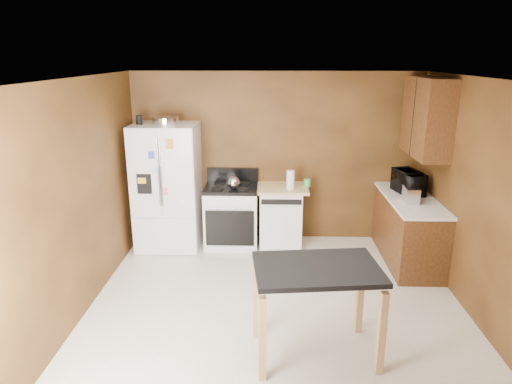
{
  "coord_description": "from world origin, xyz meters",
  "views": [
    {
      "loc": [
        -0.09,
        -4.38,
        2.73
      ],
      "look_at": [
        -0.25,
        0.85,
        1.14
      ],
      "focal_mm": 32.0,
      "sensor_mm": 36.0,
      "label": 1
    }
  ],
  "objects_px": {
    "pen_cup": "(139,120)",
    "gas_range": "(232,215)",
    "paper_towel": "(290,180)",
    "refrigerator": "(168,187)",
    "dishwasher": "(281,215)",
    "kettle": "(234,183)",
    "roasting_pan": "(166,121)",
    "green_canister": "(307,183)",
    "microwave": "(408,183)",
    "island": "(317,281)",
    "toaster": "(411,195)"
  },
  "relations": [
    {
      "from": "pen_cup",
      "to": "gas_range",
      "type": "relative_size",
      "value": 0.11
    },
    {
      "from": "pen_cup",
      "to": "paper_towel",
      "type": "xyz_separation_m",
      "value": [
        2.09,
        0.04,
        -0.84
      ]
    },
    {
      "from": "refrigerator",
      "to": "dishwasher",
      "type": "xyz_separation_m",
      "value": [
        1.63,
        0.09,
        -0.45
      ]
    },
    {
      "from": "kettle",
      "to": "gas_range",
      "type": "bearing_deg",
      "value": 108.81
    },
    {
      "from": "roasting_pan",
      "to": "refrigerator",
      "type": "bearing_deg",
      "value": -136.45
    },
    {
      "from": "pen_cup",
      "to": "green_canister",
      "type": "xyz_separation_m",
      "value": [
        2.34,
        0.17,
        -0.92
      ]
    },
    {
      "from": "kettle",
      "to": "green_canister",
      "type": "height_order",
      "value": "kettle"
    },
    {
      "from": "kettle",
      "to": "microwave",
      "type": "xyz_separation_m",
      "value": [
        2.4,
        -0.11,
        0.05
      ]
    },
    {
      "from": "microwave",
      "to": "gas_range",
      "type": "bearing_deg",
      "value": 70.74
    },
    {
      "from": "roasting_pan",
      "to": "kettle",
      "type": "height_order",
      "value": "roasting_pan"
    },
    {
      "from": "pen_cup",
      "to": "kettle",
      "type": "xyz_separation_m",
      "value": [
        1.28,
        -0.03,
        -0.87
      ]
    },
    {
      "from": "refrigerator",
      "to": "gas_range",
      "type": "xyz_separation_m",
      "value": [
        0.91,
        0.06,
        -0.44
      ]
    },
    {
      "from": "green_canister",
      "to": "island",
      "type": "xyz_separation_m",
      "value": [
        -0.11,
        -2.64,
        -0.19
      ]
    },
    {
      "from": "roasting_pan",
      "to": "microwave",
      "type": "distance_m",
      "value": 3.44
    },
    {
      "from": "roasting_pan",
      "to": "dishwasher",
      "type": "xyz_separation_m",
      "value": [
        1.61,
        0.06,
        -1.4
      ]
    },
    {
      "from": "gas_range",
      "to": "green_canister",
      "type": "bearing_deg",
      "value": 2.93
    },
    {
      "from": "toaster",
      "to": "microwave",
      "type": "height_order",
      "value": "microwave"
    },
    {
      "from": "pen_cup",
      "to": "gas_range",
      "type": "bearing_deg",
      "value": 5.08
    },
    {
      "from": "toaster",
      "to": "island",
      "type": "height_order",
      "value": "toaster"
    },
    {
      "from": "gas_range",
      "to": "toaster",
      "type": "bearing_deg",
      "value": -15.78
    },
    {
      "from": "roasting_pan",
      "to": "green_canister",
      "type": "xyz_separation_m",
      "value": [
        1.99,
        0.1,
        -0.9
      ]
    },
    {
      "from": "gas_range",
      "to": "island",
      "type": "distance_m",
      "value": 2.78
    },
    {
      "from": "refrigerator",
      "to": "gas_range",
      "type": "height_order",
      "value": "refrigerator"
    },
    {
      "from": "pen_cup",
      "to": "green_canister",
      "type": "relative_size",
      "value": 1.15
    },
    {
      "from": "gas_range",
      "to": "paper_towel",
      "type": "bearing_deg",
      "value": -4.98
    },
    {
      "from": "toaster",
      "to": "gas_range",
      "type": "xyz_separation_m",
      "value": [
        -2.37,
        0.67,
        -0.54
      ]
    },
    {
      "from": "roasting_pan",
      "to": "gas_range",
      "type": "height_order",
      "value": "roasting_pan"
    },
    {
      "from": "roasting_pan",
      "to": "island",
      "type": "bearing_deg",
      "value": -53.62
    },
    {
      "from": "green_canister",
      "to": "dishwasher",
      "type": "distance_m",
      "value": 0.62
    },
    {
      "from": "dishwasher",
      "to": "paper_towel",
      "type": "bearing_deg",
      "value": -37.15
    },
    {
      "from": "green_canister",
      "to": "refrigerator",
      "type": "distance_m",
      "value": 2.01
    },
    {
      "from": "toaster",
      "to": "refrigerator",
      "type": "height_order",
      "value": "refrigerator"
    },
    {
      "from": "green_canister",
      "to": "refrigerator",
      "type": "height_order",
      "value": "refrigerator"
    },
    {
      "from": "gas_range",
      "to": "kettle",
      "type": "bearing_deg",
      "value": -71.19
    },
    {
      "from": "pen_cup",
      "to": "refrigerator",
      "type": "bearing_deg",
      "value": 8.57
    },
    {
      "from": "kettle",
      "to": "microwave",
      "type": "relative_size",
      "value": 0.36
    },
    {
      "from": "paper_towel",
      "to": "toaster",
      "type": "xyz_separation_m",
      "value": [
        1.52,
        -0.6,
        -0.02
      ]
    },
    {
      "from": "dishwasher",
      "to": "pen_cup",
      "type": "bearing_deg",
      "value": -176.07
    },
    {
      "from": "refrigerator",
      "to": "dishwasher",
      "type": "relative_size",
      "value": 2.02
    },
    {
      "from": "kettle",
      "to": "gas_range",
      "type": "relative_size",
      "value": 0.17
    },
    {
      "from": "roasting_pan",
      "to": "green_canister",
      "type": "height_order",
      "value": "roasting_pan"
    },
    {
      "from": "kettle",
      "to": "toaster",
      "type": "xyz_separation_m",
      "value": [
        2.32,
        -0.53,
        0.01
      ]
    },
    {
      "from": "toaster",
      "to": "microwave",
      "type": "bearing_deg",
      "value": 81.31
    },
    {
      "from": "paper_towel",
      "to": "dishwasher",
      "type": "bearing_deg",
      "value": 142.85
    },
    {
      "from": "green_canister",
      "to": "refrigerator",
      "type": "relative_size",
      "value": 0.06
    },
    {
      "from": "roasting_pan",
      "to": "refrigerator",
      "type": "relative_size",
      "value": 0.21
    },
    {
      "from": "roasting_pan",
      "to": "toaster",
      "type": "bearing_deg",
      "value": -10.96
    },
    {
      "from": "microwave",
      "to": "island",
      "type": "height_order",
      "value": "microwave"
    },
    {
      "from": "paper_towel",
      "to": "island",
      "type": "distance_m",
      "value": 2.52
    },
    {
      "from": "green_canister",
      "to": "toaster",
      "type": "bearing_deg",
      "value": -29.74
    }
  ]
}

